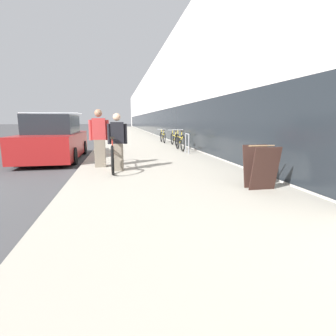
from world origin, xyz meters
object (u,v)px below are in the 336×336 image
Objects in this scene: cruiser_bike_middle at (174,139)px; sandwich_board_sign at (260,167)px; cruiser_bike_nearest at (180,142)px; parked_sedan_curbside at (54,140)px; person_rider at (118,142)px; person_bystander at (99,138)px; cruiser_bike_farthest at (163,137)px; bike_rack_hoop at (187,141)px; tandem_bicycle at (113,155)px.

cruiser_bike_middle is 9.59m from sandwich_board_sign.
cruiser_bike_nearest reaches higher than cruiser_bike_middle.
sandwich_board_sign is 7.89m from parked_sedan_curbside.
person_bystander is (-0.53, 0.70, 0.07)m from person_rider.
person_rider is 7.70m from cruiser_bike_middle.
person_bystander is 0.96× the size of cruiser_bike_farthest.
person_bystander is at bearing -54.79° from parked_sedan_curbside.
cruiser_bike_nearest is 1.02× the size of cruiser_bike_farthest.
cruiser_bike_middle is at bearing -81.76° from cruiser_bike_farthest.
parked_sedan_curbside is at bearing -146.24° from cruiser_bike_middle.
person_rider is at bearing -130.18° from bike_rack_hoop.
tandem_bicycle is 1.69× the size of person_rider.
tandem_bicycle is 4.16m from sandwich_board_sign.
cruiser_bike_middle is at bearing 88.33° from sandwich_board_sign.
cruiser_bike_nearest is (3.04, 4.34, -0.01)m from tandem_bicycle.
parked_sedan_curbside is at bearing 131.63° from sandwich_board_sign.
tandem_bicycle is 5.30m from cruiser_bike_nearest.
person_bystander reaches higher than sandwich_board_sign.
person_bystander is 3.23m from parked_sedan_curbside.
bike_rack_hoop is 5.64m from cruiser_bike_farthest.
person_rider is 0.88× the size of cruiser_bike_middle.
cruiser_bike_farthest is 7.78m from parked_sedan_curbside.
person_rider is 0.88m from person_bystander.
tandem_bicycle is 4.38m from bike_rack_hoop.
parked_sedan_curbside is (-5.52, -3.69, 0.29)m from cruiser_bike_middle.
cruiser_bike_nearest is at bearing -89.13° from cruiser_bike_farthest.
cruiser_bike_nearest is 1.02× the size of cruiser_bike_middle.
person_rider is at bearing -54.40° from parked_sedan_curbside.
cruiser_bike_farthest is 0.38× the size of parked_sedan_curbside.
sandwich_board_sign reaches higher than bike_rack_hoop.
cruiser_bike_nearest is at bearing 58.21° from person_rider.
tandem_bicycle is at bearing -116.07° from cruiser_bike_middle.
person_bystander is 0.36× the size of parked_sedan_curbside.
tandem_bicycle is at bearing -124.99° from cruiser_bike_nearest.
person_rider is at bearing -52.93° from person_bystander.
person_bystander is 7.32m from cruiser_bike_middle.
person_bystander reaches higher than bike_rack_hoop.
cruiser_bike_farthest is (-0.30, 2.08, -0.01)m from cruiser_bike_middle.
cruiser_bike_nearest is at bearing 89.65° from sandwich_board_sign.
person_rider is 3.85m from sandwich_board_sign.
bike_rack_hoop reaches higher than cruiser_bike_farthest.
cruiser_bike_nearest is 7.24m from sandwich_board_sign.
parked_sedan_curbside is (-2.39, 3.33, -0.14)m from person_rider.
cruiser_bike_middle is 0.38× the size of parked_sedan_curbside.
tandem_bicycle is 7.44m from cruiser_bike_middle.
cruiser_bike_nearest is 4.43m from cruiser_bike_farthest.
tandem_bicycle is at bearing 112.60° from person_rider.
sandwich_board_sign is (-0.28, -9.58, 0.08)m from cruiser_bike_middle.
bike_rack_hoop is 0.94× the size of sandwich_board_sign.
tandem_bicycle is 1.49× the size of cruiser_bike_middle.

